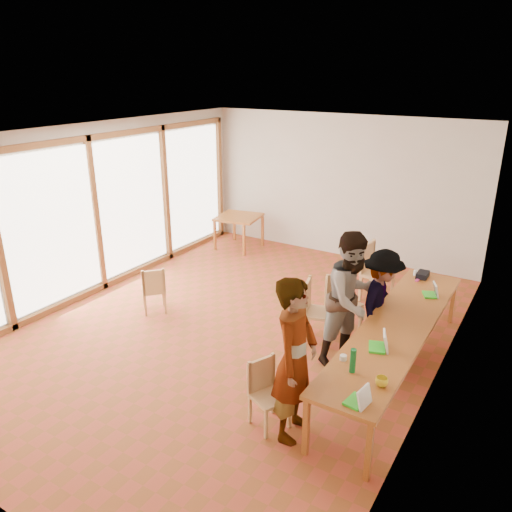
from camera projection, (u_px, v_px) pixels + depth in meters
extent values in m
plane|color=#A64128|center=(235.00, 328.00, 7.87)|extent=(8.00, 8.00, 0.00)
cube|color=beige|center=(340.00, 187.00, 10.52)|extent=(6.00, 0.10, 3.00)
cube|color=beige|center=(445.00, 281.00, 5.86)|extent=(0.10, 8.00, 3.00)
cube|color=white|center=(95.00, 210.00, 8.79)|extent=(0.10, 8.00, 3.00)
cube|color=white|center=(232.00, 133.00, 6.80)|extent=(6.00, 8.00, 0.04)
cube|color=#AD5A26|center=(398.00, 326.00, 6.43)|extent=(0.80, 4.00, 0.05)
cube|color=#AD5A26|center=(306.00, 427.00, 5.18)|extent=(0.06, 0.06, 0.70)
cube|color=#AD5A26|center=(410.00, 293.00, 8.27)|extent=(0.06, 0.06, 0.70)
cube|color=#AD5A26|center=(369.00, 451.00, 4.85)|extent=(0.06, 0.06, 0.70)
cube|color=#AD5A26|center=(453.00, 302.00, 7.94)|extent=(0.06, 0.06, 0.70)
cube|color=#AD5A26|center=(239.00, 217.00, 11.16)|extent=(0.90, 0.90, 0.05)
cube|color=#AD5A26|center=(215.00, 235.00, 11.18)|extent=(0.05, 0.05, 0.70)
cube|color=#AD5A26|center=(234.00, 226.00, 11.80)|extent=(0.05, 0.05, 0.70)
cube|color=#AD5A26|center=(244.00, 241.00, 10.79)|extent=(0.05, 0.05, 0.70)
cube|color=#AD5A26|center=(262.00, 231.00, 11.41)|extent=(0.05, 0.05, 0.70)
cube|color=tan|center=(270.00, 397.00, 5.60)|extent=(0.49, 0.49, 0.04)
cube|color=tan|center=(261.00, 374.00, 5.66)|extent=(0.19, 0.35, 0.39)
cube|color=tan|center=(319.00, 313.00, 7.39)|extent=(0.54, 0.54, 0.04)
cube|color=tan|center=(307.00, 296.00, 7.35)|extent=(0.15, 0.43, 0.46)
cube|color=tan|center=(344.00, 305.00, 7.64)|extent=(0.53, 0.53, 0.04)
cube|color=tan|center=(335.00, 286.00, 7.69)|extent=(0.15, 0.43, 0.46)
cube|color=tan|center=(378.00, 274.00, 8.67)|extent=(0.53, 0.53, 0.05)
cube|color=tan|center=(367.00, 257.00, 8.70)|extent=(0.10, 0.48, 0.50)
cube|color=tan|center=(154.00, 290.00, 8.32)|extent=(0.53, 0.53, 0.04)
cube|color=tan|center=(154.00, 282.00, 8.09)|extent=(0.28, 0.30, 0.39)
imported|color=gray|center=(295.00, 360.00, 5.30)|extent=(0.52, 0.73, 1.88)
imported|color=gray|center=(352.00, 299.00, 6.70)|extent=(1.03, 1.13, 1.88)
imported|color=gray|center=(381.00, 303.00, 6.97)|extent=(0.61, 1.02, 1.55)
cube|color=#32DB28|center=(356.00, 401.00, 4.92)|extent=(0.21, 0.27, 0.03)
cube|color=white|center=(364.00, 397.00, 4.84)|extent=(0.10, 0.23, 0.20)
cube|color=#32DB28|center=(377.00, 347.00, 5.87)|extent=(0.26, 0.31, 0.03)
cube|color=white|center=(386.00, 341.00, 5.82)|extent=(0.15, 0.25, 0.22)
cube|color=#32DB28|center=(429.00, 295.00, 7.24)|extent=(0.25, 0.28, 0.02)
cube|color=white|center=(436.00, 290.00, 7.20)|extent=(0.15, 0.22, 0.20)
imported|color=gold|center=(382.00, 382.00, 5.16)|extent=(0.16, 0.16, 0.10)
cylinder|color=#13642A|center=(353.00, 361.00, 5.37)|extent=(0.07, 0.07, 0.28)
cylinder|color=silver|center=(416.00, 273.00, 7.94)|extent=(0.07, 0.07, 0.09)
cylinder|color=white|center=(343.00, 358.00, 5.63)|extent=(0.08, 0.08, 0.06)
cube|color=#DA3692|center=(417.00, 280.00, 7.75)|extent=(0.05, 0.10, 0.01)
cube|color=black|center=(423.00, 275.00, 7.86)|extent=(0.16, 0.26, 0.09)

